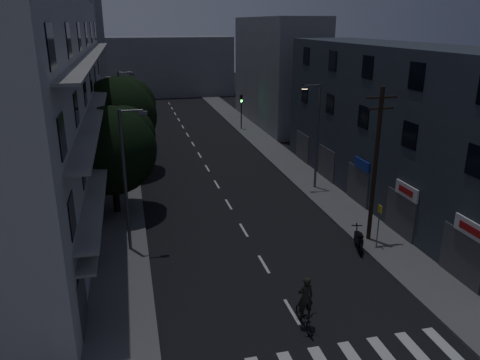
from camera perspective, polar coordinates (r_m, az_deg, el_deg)
name	(u,v)px	position (r m, az deg, el deg)	size (l,w,h in m)	color
ground	(206,167)	(42.42, -4.13, 1.64)	(160.00, 160.00, 0.00)	black
sidewalk_left	(121,172)	(41.90, -14.29, 0.98)	(3.00, 90.00, 0.15)	#565659
sidewalk_right	(285,160)	(44.18, 5.51, 2.40)	(3.00, 90.00, 0.15)	#565659
lane_markings	(196,149)	(48.36, -5.37, 3.75)	(0.15, 60.50, 0.01)	beige
building_left	(43,108)	(33.92, -22.87, 8.05)	(7.00, 36.00, 14.00)	#B7B7B2
building_right	(398,125)	(35.12, 18.70, 6.36)	(6.19, 28.00, 11.00)	#2C323C
building_far_left	(79,59)	(63.42, -19.05, 13.73)	(6.00, 20.00, 16.00)	slate
building_far_right	(277,72)	(60.26, 4.52, 13.02)	(6.00, 20.00, 13.00)	slate
building_far_end	(163,66)	(85.60, -9.41, 13.50)	(24.00, 8.00, 10.00)	slate
tree_near	(113,147)	(31.76, -15.26, 3.91)	(5.85, 5.85, 7.22)	black
tree_mid	(118,113)	(40.71, -14.63, 7.86)	(6.53, 6.53, 8.04)	black
tree_far	(121,100)	(51.95, -14.33, 9.40)	(5.65, 5.65, 6.99)	black
traffic_signal_far_right	(241,105)	(56.33, 0.17, 9.19)	(0.28, 0.37, 4.10)	black
traffic_signal_far_left	(126,106)	(57.07, -13.67, 8.79)	(0.28, 0.37, 4.10)	black
street_lamp_left_near	(127,174)	(26.03, -13.65, 0.68)	(1.51, 0.25, 8.00)	#56595D
street_lamp_right	(316,131)	(35.87, 9.27, 5.87)	(1.51, 0.25, 8.00)	#5A5D62
street_lamp_left_far	(122,110)	(45.50, -14.14, 8.25)	(1.51, 0.25, 8.00)	#5D5E65
utility_pole	(376,163)	(27.53, 16.19, 2.03)	(1.80, 0.24, 9.00)	black
bus_stop_sign	(379,218)	(27.65, 16.59, -4.50)	(0.06, 0.35, 2.52)	#595B60
motorcycle	(358,241)	(27.80, 14.24, -7.21)	(0.86, 2.08, 1.37)	black
cyclist	(305,310)	(20.76, 7.90, -15.47)	(0.71, 1.92, 2.42)	black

